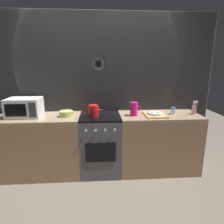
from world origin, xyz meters
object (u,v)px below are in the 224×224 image
at_px(microwave, 24,108).
at_px(dish_pile, 155,114).
at_px(stove_unit, 100,144).
at_px(pitcher, 134,109).
at_px(spray_bottle, 194,109).
at_px(kettle, 94,111).
at_px(mixing_bowl, 66,114).
at_px(spice_jar, 173,111).

relative_size(microwave, dish_pile, 1.15).
relative_size(stove_unit, pitcher, 4.50).
bearing_deg(dish_pile, spray_bottle, 2.62).
distance_m(kettle, mixing_bowl, 0.40).
height_order(kettle, mixing_bowl, kettle).
relative_size(kettle, spray_bottle, 1.40).
xyz_separation_m(microwave, pitcher, (1.58, -0.05, -0.03)).
bearing_deg(microwave, stove_unit, -0.75).
height_order(pitcher, spray_bottle, spray_bottle).
bearing_deg(spray_bottle, dish_pile, -177.38).
distance_m(microwave, mixing_bowl, 0.60).
bearing_deg(spice_jar, kettle, -178.78).
xyz_separation_m(microwave, spice_jar, (2.18, -0.01, -0.08)).
relative_size(dish_pile, spray_bottle, 1.97).
xyz_separation_m(pitcher, spray_bottle, (0.92, 0.02, -0.02)).
bearing_deg(pitcher, spray_bottle, 1.26).
bearing_deg(mixing_bowl, spice_jar, 0.55).
height_order(stove_unit, pitcher, pitcher).
xyz_separation_m(mixing_bowl, spice_jar, (1.60, 0.02, 0.01)).
height_order(microwave, pitcher, microwave).
xyz_separation_m(stove_unit, microwave, (-1.08, 0.01, 0.59)).
relative_size(stove_unit, spice_jar, 8.57).
height_order(mixing_bowl, pitcher, pitcher).
height_order(spice_jar, spray_bottle, spray_bottle).
distance_m(microwave, spice_jar, 2.19).
bearing_deg(spray_bottle, spice_jar, 175.71).
height_order(microwave, kettle, microwave).
xyz_separation_m(kettle, mixing_bowl, (-0.40, 0.01, -0.04)).
distance_m(mixing_bowl, pitcher, 0.99).
relative_size(mixing_bowl, dish_pile, 0.50).
bearing_deg(spray_bottle, microwave, 179.29).
xyz_separation_m(microwave, dish_pile, (1.89, -0.06, -0.12)).
distance_m(mixing_bowl, spice_jar, 1.60).
relative_size(pitcher, spray_bottle, 0.99).
xyz_separation_m(stove_unit, mixing_bowl, (-0.49, -0.01, 0.49)).
height_order(kettle, dish_pile, kettle).
distance_m(kettle, spice_jar, 1.20).
bearing_deg(stove_unit, microwave, 179.25).
height_order(stove_unit, spice_jar, spice_jar).
relative_size(stove_unit, kettle, 3.16).
bearing_deg(microwave, spice_jar, -0.20).
bearing_deg(mixing_bowl, kettle, -1.45).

